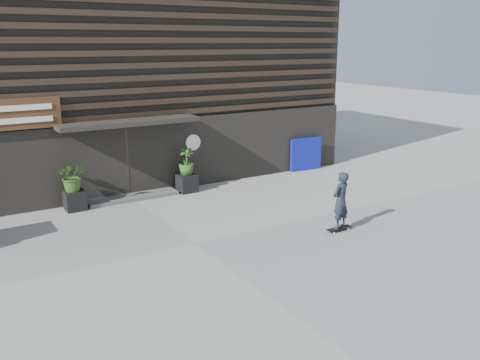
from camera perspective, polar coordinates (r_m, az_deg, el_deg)
ground at (r=13.32m, az=-5.03°, el=-7.06°), size 80.00×80.00×0.00m
entrance_step at (r=17.32m, az=-11.86°, el=-1.84°), size 3.00×0.80×0.12m
planter_pot_left at (r=16.56m, az=-17.85°, el=-2.17°), size 0.60×0.60×0.60m
bamboo_left at (r=16.36m, az=-18.07°, el=0.44°), size 0.86×0.75×0.96m
planter_pot_right at (r=17.76m, az=-5.91°, el=-0.36°), size 0.60×0.60×0.60m
bamboo_right at (r=17.57m, az=-5.98°, el=2.10°), size 0.54×0.54×0.96m
blue_tarp at (r=20.74m, az=7.32°, el=2.87°), size 1.41×0.22×1.32m
building at (r=21.75m, az=-17.35°, el=11.75°), size 18.00×11.00×8.00m
skateboarder at (r=14.09m, az=11.10°, el=-2.27°), size 0.78×0.50×1.67m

